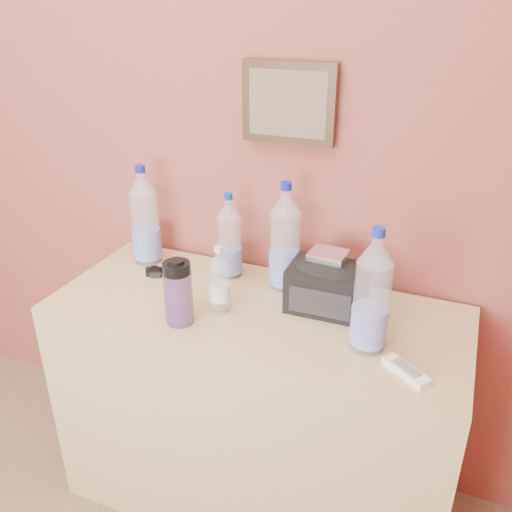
% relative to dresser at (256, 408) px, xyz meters
% --- Properties ---
extents(picture_frame, '(0.30, 0.03, 0.25)m').
position_rel_dresser_xyz_m(picture_frame, '(0.00, 0.27, 0.99)').
color(picture_frame, '#382311').
rests_on(picture_frame, room_shell).
extents(dresser, '(1.30, 0.54, 0.82)m').
position_rel_dresser_xyz_m(dresser, '(0.00, 0.00, 0.00)').
color(dresser, tan).
rests_on(dresser, ground).
extents(pet_large_a, '(0.10, 0.10, 0.36)m').
position_rel_dresser_xyz_m(pet_large_a, '(-0.49, 0.16, 0.57)').
color(pet_large_a, white).
rests_on(pet_large_a, dresser).
extents(pet_large_b, '(0.08, 0.08, 0.30)m').
position_rel_dresser_xyz_m(pet_large_b, '(-0.17, 0.17, 0.54)').
color(pet_large_b, silver).
rests_on(pet_large_b, dresser).
extents(pet_large_c, '(0.10, 0.10, 0.37)m').
position_rel_dresser_xyz_m(pet_large_c, '(0.03, 0.17, 0.57)').
color(pet_large_c, silver).
rests_on(pet_large_c, dresser).
extents(pet_large_d, '(0.10, 0.10, 0.36)m').
position_rel_dresser_xyz_m(pet_large_d, '(0.37, -0.07, 0.57)').
color(pet_large_d, silver).
rests_on(pet_large_d, dresser).
extents(pet_small, '(0.06, 0.06, 0.22)m').
position_rel_dresser_xyz_m(pet_small, '(-0.10, -0.05, 0.50)').
color(pet_small, white).
rests_on(pet_small, dresser).
extents(nalgene_bottle, '(0.08, 0.08, 0.21)m').
position_rel_dresser_xyz_m(nalgene_bottle, '(-0.18, -0.16, 0.51)').
color(nalgene_bottle, '#512D83').
rests_on(nalgene_bottle, dresser).
extents(sunglasses, '(0.14, 0.09, 0.03)m').
position_rel_dresser_xyz_m(sunglasses, '(-0.38, 0.07, 0.42)').
color(sunglasses, black).
rests_on(sunglasses, dresser).
extents(ac_remote, '(0.14, 0.12, 0.02)m').
position_rel_dresser_xyz_m(ac_remote, '(0.49, -0.16, 0.42)').
color(ac_remote, silver).
rests_on(ac_remote, dresser).
extents(toiletry_bag, '(0.24, 0.17, 0.16)m').
position_rel_dresser_xyz_m(toiletry_bag, '(0.20, 0.09, 0.49)').
color(toiletry_bag, black).
rests_on(toiletry_bag, dresser).
extents(foil_packet, '(0.12, 0.10, 0.02)m').
position_rel_dresser_xyz_m(foil_packet, '(0.19, 0.11, 0.58)').
color(foil_packet, white).
rests_on(foil_packet, toiletry_bag).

